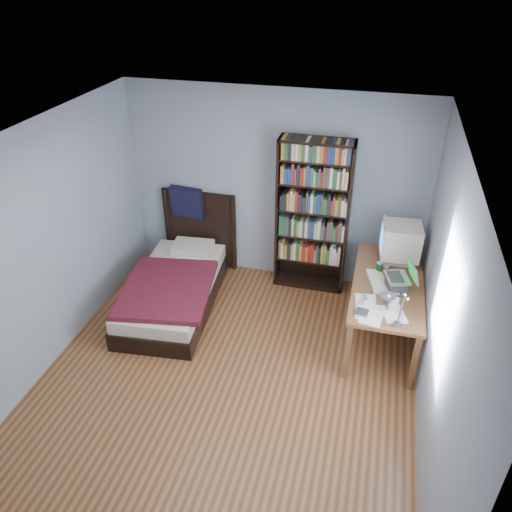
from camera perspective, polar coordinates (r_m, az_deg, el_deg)
name	(u,v)px	position (r m, az deg, el deg)	size (l,w,h in m)	color
room	(226,279)	(4.55, -3.45, -2.69)	(4.20, 4.24, 2.50)	brown
desk	(386,284)	(6.14, 14.61, -3.15)	(0.75, 1.61, 0.73)	brown
crt_monitor	(400,241)	(5.86, 16.10, 1.65)	(0.45, 0.42, 0.49)	beige
laptop	(399,281)	(5.47, 15.99, -2.79)	(0.36, 0.34, 0.36)	#2D2D30
desk_lamp	(390,303)	(4.35, 15.02, -5.26)	(0.26, 0.57, 0.68)	#99999E
keyboard	(378,282)	(5.56, 13.73, -2.86)	(0.17, 0.45, 0.03)	beige
speaker	(393,303)	(5.16, 15.43, -5.17)	(0.09, 0.09, 0.18)	#969699
soda_can	(379,268)	(5.72, 13.90, -1.30)	(0.07, 0.07, 0.12)	#073711
mouse	(386,266)	(5.85, 14.66, -1.07)	(0.07, 0.12, 0.04)	silver
phone_silver	(365,297)	(5.30, 12.33, -4.65)	(0.05, 0.09, 0.02)	#B8B9BD
phone_grey	(361,302)	(5.22, 11.94, -5.19)	(0.05, 0.10, 0.02)	#969699
external_drive	(362,313)	(5.08, 12.00, -6.37)	(0.12, 0.12, 0.03)	#969699
bookshelf	(313,217)	(6.22, 6.48, 4.45)	(0.89, 0.30, 1.98)	black
bed	(176,284)	(6.31, -9.11, -3.13)	(1.20, 2.08, 1.16)	black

